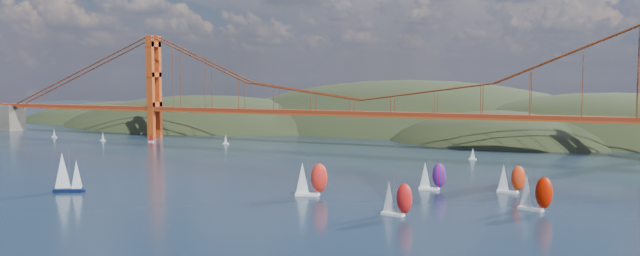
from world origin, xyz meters
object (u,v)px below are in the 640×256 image
object	(u,v)px
racer_1	(396,198)
racer_rwb	(432,176)
racer_2	(535,192)
sloop_navy	(67,173)
racer_3	(510,178)
racer_0	(310,178)

from	to	relation	value
racer_1	racer_rwb	xyz separation A→B (m)	(-0.47, 37.04, -0.04)
racer_2	racer_rwb	xyz separation A→B (m)	(-29.60, 18.19, -0.39)
racer_2	sloop_navy	bearing A→B (deg)	-147.83
racer_1	racer_2	distance (m)	34.70
racer_1	racer_2	world-z (taller)	racer_2
sloop_navy	racer_2	xyz separation A→B (m)	(123.43, 26.46, -0.93)
sloop_navy	racer_2	distance (m)	126.24
racer_2	racer_3	xyz separation A→B (m)	(-8.19, 22.02, -0.39)
racer_0	racer_2	xyz separation A→B (m)	(57.91, 4.04, -0.23)
racer_3	racer_0	bearing A→B (deg)	-149.90
sloop_navy	racer_rwb	distance (m)	103.93
sloop_navy	racer_2	size ratio (longest dim) A/B	1.29
sloop_navy	racer_1	xyz separation A→B (m)	(94.31, 7.61, -1.28)
sloop_navy	racer_3	bearing A→B (deg)	-5.70
racer_0	racer_3	xyz separation A→B (m)	(49.72, 26.07, -0.62)
racer_1	racer_3	size ratio (longest dim) A/B	1.01
racer_2	racer_rwb	distance (m)	34.74
racer_0	racer_2	size ratio (longest dim) A/B	1.05
racer_0	racer_3	world-z (taller)	racer_0
sloop_navy	racer_1	size ratio (longest dim) A/B	1.39
racer_0	racer_1	size ratio (longest dim) A/B	1.14
sloop_navy	racer_1	distance (m)	94.62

